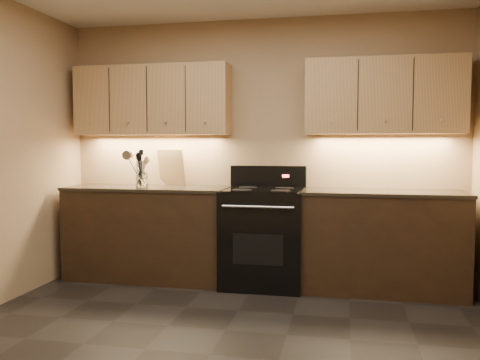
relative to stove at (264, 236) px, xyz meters
name	(u,v)px	position (x,y,z in m)	size (l,w,h in m)	color
floor	(210,355)	(-0.08, -1.68, -0.48)	(4.00, 4.00, 0.00)	black
wall_back	(261,150)	(-0.08, 0.32, 0.82)	(4.00, 0.04, 2.60)	tan
counter_left	(148,233)	(-1.18, 0.02, -0.01)	(1.62, 0.62, 0.93)	black
counter_right	(382,241)	(1.10, 0.02, -0.01)	(1.46, 0.62, 0.93)	black
stove	(264,236)	(0.00, 0.00, 0.00)	(0.76, 0.68, 1.14)	black
upper_cab_left	(152,101)	(-1.18, 0.17, 1.32)	(1.60, 0.30, 0.70)	tan
upper_cab_right	(384,96)	(1.10, 0.17, 1.32)	(1.44, 0.30, 0.70)	tan
outlet_plate	(140,166)	(-1.38, 0.31, 0.64)	(0.09, 0.01, 0.12)	#B2B5BA
utensil_crock	(142,181)	(-1.21, -0.07, 0.52)	(0.15, 0.15, 0.14)	white
cutting_board	(172,167)	(-1.01, 0.27, 0.64)	(0.30, 0.02, 0.38)	tan
wooden_spoon	(138,171)	(-1.24, -0.08, 0.61)	(0.06, 0.06, 0.30)	tan
black_spoon	(141,169)	(-1.22, -0.06, 0.63)	(0.06, 0.06, 0.33)	black
black_turner	(141,167)	(-1.20, -0.09, 0.66)	(0.08, 0.08, 0.38)	black
steel_spatula	(145,167)	(-1.18, -0.05, 0.65)	(0.08, 0.08, 0.38)	silver
steel_skimmer	(144,167)	(-1.17, -0.10, 0.65)	(0.09, 0.09, 0.37)	silver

